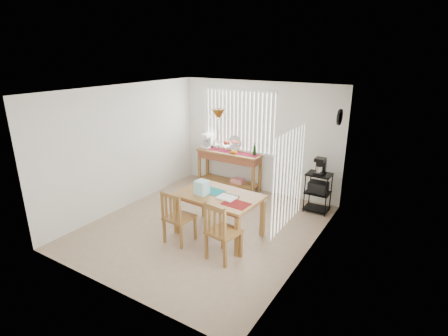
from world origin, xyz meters
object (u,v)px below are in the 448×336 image
Objects in this scene: sideboard at (229,161)px; dining_table at (219,199)px; chair_left at (178,218)px; wire_cart at (318,189)px; chair_right at (222,232)px; cart_items at (320,166)px.

dining_table is (1.05, -2.11, 0.01)m from sideboard.
chair_left is at bearing -77.92° from sideboard.
chair_right is at bearing -106.09° from wire_cart.
dining_table is at bearing -63.63° from sideboard.
sideboard is at bearing 175.11° from wire_cart.
sideboard is at bearing 102.08° from chair_left.
cart_items is 0.34× the size of chair_right.
cart_items is at bearing 56.41° from chair_left.
chair_left is at bearing 176.80° from chair_right.
chair_right reaches higher than chair_left.
chair_left is (-1.69, -2.54, -0.03)m from wire_cart.
chair_left is at bearing -123.68° from wire_cart.
chair_right is (-0.75, -2.60, -0.50)m from cart_items.
cart_items is at bearing 90.00° from wire_cart.
cart_items reaches higher than chair_right.
cart_items is at bearing -4.67° from sideboard.
wire_cart is 2.43× the size of cart_items.
cart_items is (2.27, -0.19, 0.31)m from sideboard.
chair_right is at bearing -54.33° from dining_table.
wire_cart is 3.05m from chair_left.
chair_right is (1.53, -2.78, -0.19)m from sideboard.
dining_table is at bearing 125.67° from chair_right.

